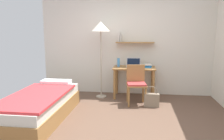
% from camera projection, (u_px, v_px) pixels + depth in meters
% --- Properties ---
extents(ground_plane, '(5.28, 5.28, 0.00)m').
position_uv_depth(ground_plane, '(122.00, 126.00, 3.60)').
color(ground_plane, brown).
extents(wall_back, '(4.40, 0.27, 2.60)m').
position_uv_depth(wall_back, '(130.00, 42.00, 5.36)').
color(wall_back, silver).
rests_on(wall_back, ground_plane).
extents(bed, '(0.88, 1.98, 0.54)m').
position_uv_depth(bed, '(41.00, 106.00, 3.87)').
color(bed, '#9E703D').
rests_on(bed, ground_plane).
extents(desk, '(0.98, 0.58, 0.72)m').
position_uv_depth(desk, '(134.00, 73.00, 5.15)').
color(desk, '#9E703D').
rests_on(desk, ground_plane).
extents(desk_chair, '(0.47, 0.45, 0.84)m').
position_uv_depth(desk_chair, '(136.00, 82.00, 4.65)').
color(desk_chair, '#9E703D').
rests_on(desk_chair, ground_plane).
extents(standing_lamp, '(0.43, 0.43, 1.78)m').
position_uv_depth(standing_lamp, '(101.00, 30.00, 4.97)').
color(standing_lamp, '#B2A893').
rests_on(standing_lamp, ground_plane).
extents(laptop, '(0.34, 0.22, 0.21)m').
position_uv_depth(laptop, '(133.00, 64.00, 5.20)').
color(laptop, '#B7BABF').
rests_on(laptop, desk).
extents(water_bottle, '(0.07, 0.07, 0.20)m').
position_uv_depth(water_bottle, '(119.00, 62.00, 5.21)').
color(water_bottle, '#4C99DB').
rests_on(water_bottle, desk).
extents(book_stack, '(0.19, 0.25, 0.08)m').
position_uv_depth(book_stack, '(148.00, 66.00, 5.10)').
color(book_stack, '#3384C6').
rests_on(book_stack, desk).
extents(handbag, '(0.31, 0.12, 0.44)m').
position_uv_depth(handbag, '(152.00, 100.00, 4.52)').
color(handbag, gray).
rests_on(handbag, ground_plane).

